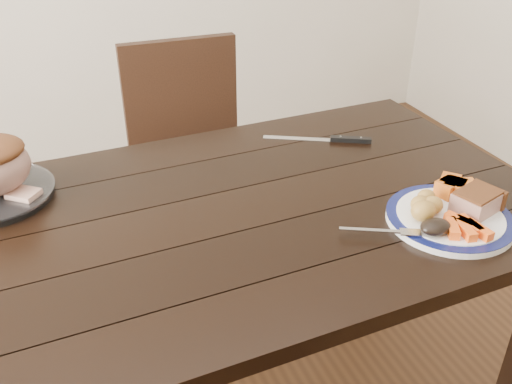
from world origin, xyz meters
name	(u,v)px	position (x,y,z in m)	size (l,w,h in m)	color
dining_table	(223,244)	(0.00, 0.00, 0.66)	(1.64, 0.96, 0.75)	black
chair_far	(192,157)	(0.12, 0.74, 0.52)	(0.43, 0.44, 0.93)	black
dinner_plate	(449,219)	(0.48, -0.23, 0.76)	(0.29, 0.29, 0.02)	white
plate_rim	(450,216)	(0.48, -0.23, 0.77)	(0.29, 0.29, 0.02)	#0E1347
pork_slice	(476,202)	(0.54, -0.24, 0.79)	(0.10, 0.08, 0.04)	tan
roasted_potatoes	(425,206)	(0.42, -0.21, 0.79)	(0.10, 0.10, 0.05)	gold
carrot_batons	(465,227)	(0.46, -0.30, 0.78)	(0.09, 0.11, 0.02)	#F85A14
pumpkin_wedges	(454,187)	(0.54, -0.16, 0.79)	(0.10, 0.09, 0.04)	orange
dark_mushroom	(435,227)	(0.40, -0.28, 0.79)	(0.07, 0.05, 0.03)	black
fork	(386,232)	(0.30, -0.24, 0.77)	(0.17, 0.10, 0.00)	silver
cut_slice	(24,194)	(-0.43, 0.21, 0.78)	(0.07, 0.06, 0.02)	tan
carving_knife	(337,139)	(0.44, 0.25, 0.76)	(0.29, 0.17, 0.01)	silver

